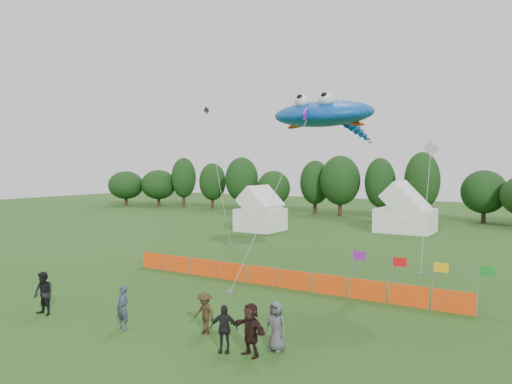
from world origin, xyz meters
The scene contains 15 objects.
ground centered at (0.00, 0.00, 0.00)m, with size 160.00×160.00×0.00m, color #234C16.
treeline centered at (1.61, 44.93, 4.18)m, with size 104.57×8.78×8.36m.
tent_left centered at (-12.78, 27.26, 1.83)m, with size 4.11×4.11×3.63m.
tent_right centered at (-0.10, 33.84, 1.92)m, with size 5.38×4.31×3.80m.
barrier_fence centered at (0.22, 7.82, 0.50)m, with size 19.90×0.06×1.00m.
flag_row centered at (8.20, 9.11, 1.40)m, with size 8.73×0.53×2.28m.
spectator_a centered at (-1.55, -1.52, 0.87)m, with size 0.64×0.42×1.74m, color #2F3B4F.
spectator_b centered at (-5.91, -2.04, 0.95)m, with size 0.92×0.72×1.90m, color black.
spectator_c centered at (1.54, -0.22, 0.81)m, with size 1.05×0.60×1.63m, color #392916.
spectator_d centered at (3.30, -1.39, 0.84)m, with size 0.98×0.41×1.68m, color black.
spectator_e centered at (4.77, -0.28, 0.88)m, with size 0.86×0.56×1.76m, color #4D4D52.
spectator_f centered at (4.27, -1.17, 0.92)m, with size 1.70×0.54×1.83m, color black.
stingray_kite centered at (1.93, 10.31, 9.34)m, with size 6.15×12.14×10.38m.
small_kite_white centered at (4.77, 22.07, 5.91)m, with size 2.46×9.75×8.56m.
small_kite_dark centered at (-12.95, 20.15, 6.30)m, with size 6.02×4.27×12.09m.
Camera 1 is at (13.35, -15.30, 6.52)m, focal length 35.00 mm.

